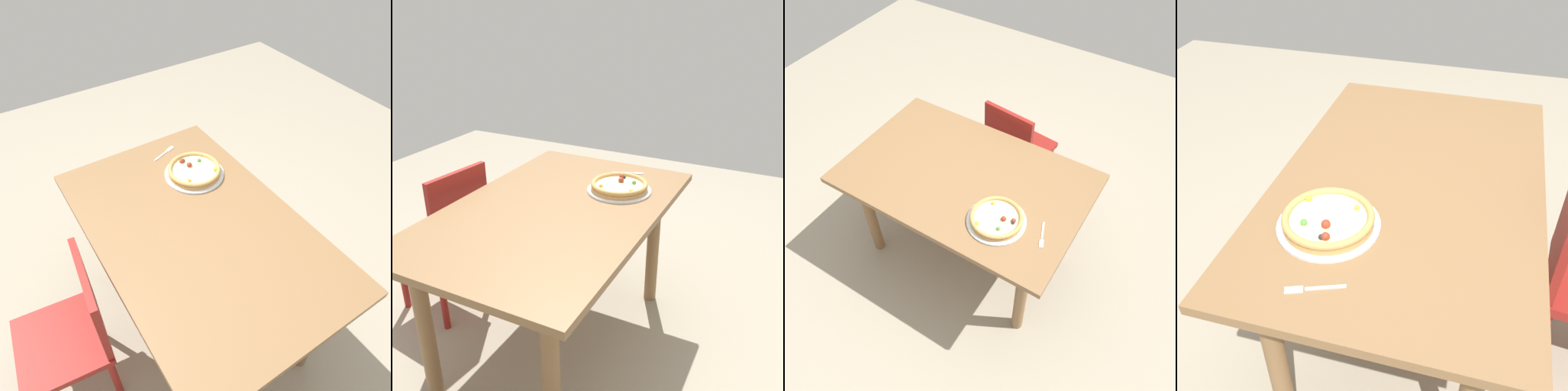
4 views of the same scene
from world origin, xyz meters
TOP-DOWN VIEW (x-y plane):
  - ground_plane at (0.00, 0.00)m, footprint 6.00×6.00m
  - dining_table at (0.00, 0.00)m, footprint 1.43×0.92m
  - chair_near at (0.01, -0.67)m, footprint 0.44×0.44m
  - plate at (-0.32, 0.19)m, footprint 0.32×0.32m
  - pizza at (-0.32, 0.19)m, footprint 0.29×0.29m
  - fork at (-0.57, 0.15)m, footprint 0.07×0.16m

SIDE VIEW (x-z plane):
  - ground_plane at x=0.00m, z-range 0.00..0.00m
  - chair_near at x=0.01m, z-range 0.04..0.90m
  - dining_table at x=0.00m, z-range 0.28..1.05m
  - fork at x=-0.57m, z-range 0.77..0.78m
  - plate at x=-0.32m, z-range 0.77..0.78m
  - pizza at x=-0.32m, z-range 0.78..0.83m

